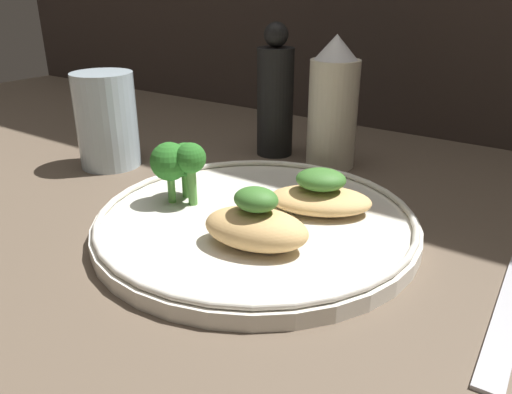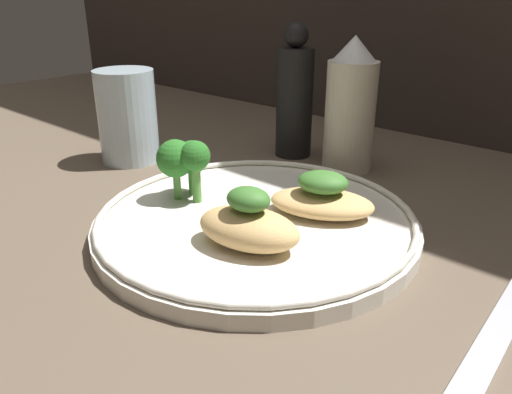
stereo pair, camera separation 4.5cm
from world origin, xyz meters
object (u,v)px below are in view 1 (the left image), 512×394
object	(u,v)px
broccoli_bunch	(179,162)
sauce_bottle	(333,106)
drinking_glass	(107,120)
plate	(256,221)
pepper_grinder	(275,97)

from	to	relation	value
broccoli_bunch	sauce_bottle	world-z (taller)	sauce_bottle
sauce_bottle	drinking_glass	size ratio (longest dim) A/B	1.38
sauce_bottle	plate	bearing A→B (deg)	-82.27
drinking_glass	plate	bearing A→B (deg)	-10.08
plate	drinking_glass	world-z (taller)	drinking_glass
sauce_bottle	pepper_grinder	size ratio (longest dim) A/B	0.94
sauce_bottle	pepper_grinder	distance (cm)	8.24
plate	pepper_grinder	xyz separation A→B (cm)	(-10.95, 20.01, 6.59)
plate	pepper_grinder	world-z (taller)	pepper_grinder
broccoli_bunch	sauce_bottle	distance (cm)	21.89
pepper_grinder	drinking_glass	size ratio (longest dim) A/B	1.46
pepper_grinder	drinking_glass	distance (cm)	21.18
pepper_grinder	drinking_glass	xyz separation A→B (cm)	(-14.30, -15.52, -1.86)
drinking_glass	broccoli_bunch	bearing A→B (deg)	-18.06
pepper_grinder	sauce_bottle	bearing A→B (deg)	0.00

